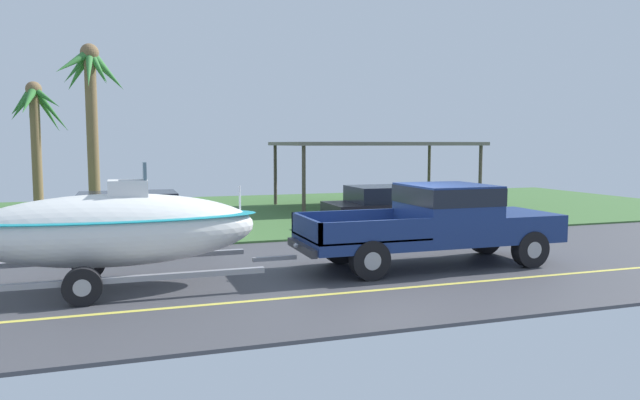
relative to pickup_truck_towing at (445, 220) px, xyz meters
name	(u,v)px	position (x,y,z in m)	size (l,w,h in m)	color
ground	(291,220)	(-1.15, 8.52, -1.02)	(36.00, 22.00, 0.11)	#424247
pickup_truck_towing	(445,220)	(0.00, 0.00, 0.00)	(6.01, 1.99, 1.79)	navy
boat_on_trailer	(113,229)	(-6.94, 0.00, 0.11)	(6.39, 2.30, 2.35)	gray
parked_sedan_near	(135,218)	(-6.46, 5.22, -0.34)	(4.53, 1.86, 1.38)	#99999E
parked_sedan_far	(394,208)	(1.27, 5.19, -0.34)	(4.36, 1.91, 1.38)	black
carport_awning	(375,145)	(3.28, 11.29, 1.62)	(7.98, 4.71, 2.75)	#4C4238
palm_tree_near_right	(91,91)	(-7.78, 12.90, 3.67)	(2.70, 2.78, 6.46)	brown
palm_tree_mid	(35,117)	(-10.03, 15.12, 2.77)	(2.50, 3.84, 5.18)	brown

